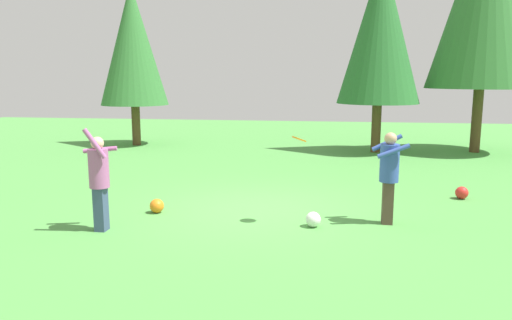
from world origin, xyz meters
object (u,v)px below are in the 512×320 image
(tree_right, at_px, (380,30))
(ball_white, at_px, (313,219))
(ball_orange, at_px, (157,206))
(tree_far_left, at_px, (133,45))
(person_thrower, at_px, (99,175))
(ball_red, at_px, (462,193))
(person_catcher, at_px, (389,170))
(frisbee, at_px, (299,139))

(tree_right, bearing_deg, ball_white, -101.78)
(ball_orange, xyz_separation_m, tree_far_left, (-4.15, 9.15, 3.70))
(person_thrower, xyz_separation_m, ball_white, (3.64, 0.75, -0.85))
(tree_far_left, xyz_separation_m, tree_right, (9.13, -0.49, 0.39))
(ball_red, bearing_deg, person_catcher, -131.14)
(person_thrower, bearing_deg, frisbee, -0.00)
(ball_white, height_order, tree_far_left, tree_far_left)
(person_catcher, relative_size, frisbee, 4.78)
(ball_white, relative_size, tree_right, 0.04)
(frisbee, bearing_deg, tree_far_left, 126.21)
(tree_far_left, bearing_deg, person_thrower, -70.90)
(frisbee, bearing_deg, tree_right, 76.38)
(person_catcher, bearing_deg, ball_white, 6.86)
(person_thrower, height_order, tree_far_left, tree_far_left)
(person_thrower, relative_size, ball_white, 6.66)
(ball_red, xyz_separation_m, tree_far_left, (-10.39, 7.11, 3.70))
(ball_orange, height_order, tree_far_left, tree_far_left)
(person_catcher, height_order, tree_far_left, tree_far_left)
(person_thrower, xyz_separation_m, ball_red, (6.80, 3.25, -0.84))
(ball_white, bearing_deg, ball_red, 38.38)
(person_catcher, bearing_deg, ball_red, -141.24)
(ball_red, relative_size, ball_orange, 0.99)
(ball_red, relative_size, ball_white, 1.01)
(frisbee, height_order, ball_orange, frisbee)
(person_catcher, height_order, frisbee, person_catcher)
(ball_orange, distance_m, tree_far_left, 10.71)
(frisbee, xyz_separation_m, ball_red, (3.44, 2.38, -1.42))
(person_catcher, distance_m, ball_white, 1.63)
(person_catcher, relative_size, ball_red, 6.05)
(ball_red, xyz_separation_m, ball_orange, (-6.24, -2.05, 0.00))
(tree_far_left, bearing_deg, frisbee, -53.79)
(frisbee, relative_size, tree_right, 0.05)
(ball_orange, distance_m, ball_white, 3.11)
(person_thrower, relative_size, ball_red, 6.58)
(ball_orange, bearing_deg, ball_red, 18.16)
(ball_orange, relative_size, tree_far_left, 0.05)
(person_thrower, height_order, tree_right, tree_right)
(person_thrower, relative_size, ball_orange, 6.53)
(ball_red, xyz_separation_m, ball_white, (-3.16, -2.50, -0.00))
(tree_right, bearing_deg, ball_red, -79.24)
(ball_red, bearing_deg, person_thrower, -154.41)
(ball_white, bearing_deg, person_thrower, -168.32)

